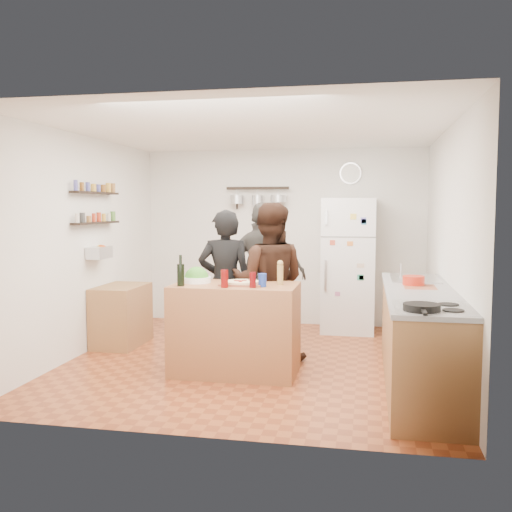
% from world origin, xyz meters
% --- Properties ---
extents(room_shell, '(4.20, 4.20, 4.20)m').
position_xyz_m(room_shell, '(0.00, 0.39, 1.25)').
color(room_shell, brown).
rests_on(room_shell, ground).
extents(prep_island, '(1.25, 0.72, 0.91)m').
position_xyz_m(prep_island, '(-0.10, -0.46, 0.46)').
color(prep_island, brown).
rests_on(prep_island, floor).
extents(pizza_board, '(0.42, 0.34, 0.02)m').
position_xyz_m(pizza_board, '(-0.02, -0.48, 0.92)').
color(pizza_board, brown).
rests_on(pizza_board, prep_island).
extents(pizza, '(0.34, 0.34, 0.02)m').
position_xyz_m(pizza, '(-0.02, -0.48, 0.94)').
color(pizza, beige).
rests_on(pizza, pizza_board).
extents(salad_bowl, '(0.30, 0.30, 0.06)m').
position_xyz_m(salad_bowl, '(-0.52, -0.41, 0.94)').
color(salad_bowl, white).
rests_on(salad_bowl, prep_island).
extents(wine_bottle, '(0.07, 0.07, 0.22)m').
position_xyz_m(wine_bottle, '(-0.60, -0.68, 1.02)').
color(wine_bottle, black).
rests_on(wine_bottle, prep_island).
extents(wine_glass_near, '(0.07, 0.07, 0.17)m').
position_xyz_m(wine_glass_near, '(-0.15, -0.70, 1.00)').
color(wine_glass_near, '#5D0808').
rests_on(wine_glass_near, prep_island).
extents(wine_glass_far, '(0.06, 0.06, 0.15)m').
position_xyz_m(wine_glass_far, '(0.12, -0.66, 0.99)').
color(wine_glass_far, '#520709').
rests_on(wine_glass_far, prep_island).
extents(pepper_mill, '(0.06, 0.06, 0.20)m').
position_xyz_m(pepper_mill, '(0.35, -0.41, 1.01)').
color(pepper_mill, '#A38144').
rests_on(pepper_mill, prep_island).
extents(salt_canister, '(0.08, 0.08, 0.13)m').
position_xyz_m(salt_canister, '(0.20, -0.58, 0.97)').
color(salt_canister, navy).
rests_on(salt_canister, prep_island).
extents(person_left, '(0.67, 0.50, 1.66)m').
position_xyz_m(person_left, '(-0.35, 0.12, 0.83)').
color(person_left, black).
rests_on(person_left, floor).
extents(person_center, '(0.87, 0.69, 1.73)m').
position_xyz_m(person_center, '(0.15, 0.08, 0.87)').
color(person_center, black).
rests_on(person_center, floor).
extents(person_back, '(1.03, 0.44, 1.74)m').
position_xyz_m(person_back, '(-0.02, 0.65, 0.87)').
color(person_back, '#33302D').
rests_on(person_back, floor).
extents(counter_run, '(0.63, 2.63, 0.90)m').
position_xyz_m(counter_run, '(1.70, -0.55, 0.45)').
color(counter_run, '#9E7042').
rests_on(counter_run, floor).
extents(stove_top, '(0.60, 0.62, 0.02)m').
position_xyz_m(stove_top, '(1.70, -1.50, 0.91)').
color(stove_top, white).
rests_on(stove_top, counter_run).
extents(skillet, '(0.27, 0.27, 0.05)m').
position_xyz_m(skillet, '(1.60, -1.66, 0.95)').
color(skillet, black).
rests_on(skillet, stove_top).
extents(sink, '(0.50, 0.80, 0.03)m').
position_xyz_m(sink, '(1.70, 0.30, 0.92)').
color(sink, silver).
rests_on(sink, counter_run).
extents(cutting_board, '(0.30, 0.40, 0.02)m').
position_xyz_m(cutting_board, '(1.70, -0.36, 0.91)').
color(cutting_board, '#985237').
rests_on(cutting_board, counter_run).
extents(red_bowl, '(0.21, 0.21, 0.09)m').
position_xyz_m(red_bowl, '(1.65, -0.23, 0.96)').
color(red_bowl, red).
rests_on(red_bowl, counter_run).
extents(fridge, '(0.70, 0.68, 1.80)m').
position_xyz_m(fridge, '(0.95, 1.75, 0.90)').
color(fridge, white).
rests_on(fridge, floor).
extents(wall_clock, '(0.30, 0.03, 0.30)m').
position_xyz_m(wall_clock, '(0.95, 2.08, 2.15)').
color(wall_clock, silver).
rests_on(wall_clock, back_wall).
extents(spice_shelf_lower, '(0.12, 1.00, 0.02)m').
position_xyz_m(spice_shelf_lower, '(-1.93, 0.20, 1.50)').
color(spice_shelf_lower, black).
rests_on(spice_shelf_lower, left_wall).
extents(spice_shelf_upper, '(0.12, 1.00, 0.02)m').
position_xyz_m(spice_shelf_upper, '(-1.93, 0.20, 1.85)').
color(spice_shelf_upper, black).
rests_on(spice_shelf_upper, left_wall).
extents(produce_basket, '(0.18, 0.35, 0.14)m').
position_xyz_m(produce_basket, '(-1.90, 0.20, 1.15)').
color(produce_basket, silver).
rests_on(produce_basket, left_wall).
extents(side_table, '(0.50, 0.80, 0.73)m').
position_xyz_m(side_table, '(-1.74, 0.42, 0.36)').
color(side_table, '#A27C43').
rests_on(side_table, floor).
extents(pot_rack, '(0.90, 0.04, 0.04)m').
position_xyz_m(pot_rack, '(-0.35, 2.00, 1.95)').
color(pot_rack, black).
rests_on(pot_rack, back_wall).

